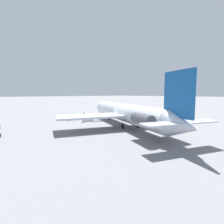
% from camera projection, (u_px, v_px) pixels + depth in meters
% --- Properties ---
extents(ground_plane, '(600.00, 600.00, 0.00)m').
position_uv_depth(ground_plane, '(124.00, 126.00, 27.07)').
color(ground_plane, slate).
extents(airplane_main, '(26.57, 20.52, 7.06)m').
position_uv_depth(airplane_main, '(127.00, 113.00, 26.00)').
color(airplane_main, silver).
rests_on(airplane_main, ground).
extents(boarding_stairs, '(2.38, 4.11, 1.74)m').
position_uv_depth(boarding_stairs, '(90.00, 119.00, 31.52)').
color(boarding_stairs, silver).
rests_on(boarding_stairs, ground).
extents(passenger, '(0.44, 0.57, 1.74)m').
position_uv_depth(passenger, '(84.00, 116.00, 30.93)').
color(passenger, '#23232D').
rests_on(passenger, ground).
extents(traffic_cone_near_stairs, '(0.57, 0.57, 0.63)m').
position_uv_depth(traffic_cone_near_stairs, '(69.00, 119.00, 32.09)').
color(traffic_cone_near_stairs, black).
rests_on(traffic_cone_near_stairs, ground).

